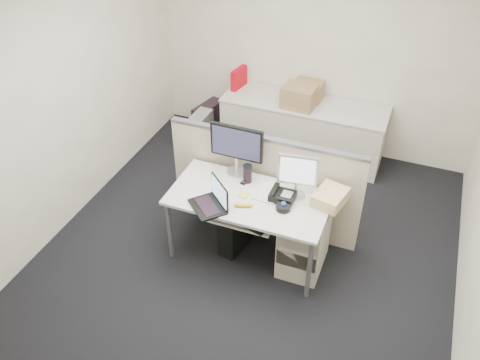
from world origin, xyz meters
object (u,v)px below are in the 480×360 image
at_px(desk, 249,202).
at_px(laptop, 207,197).
at_px(desk_phone, 282,196).
at_px(monitor_main, 237,150).

xyz_separation_m(desk, laptop, (-0.30, -0.28, 0.19)).
relative_size(desk, laptop, 4.39).
bearing_deg(laptop, desk_phone, 73.27).
xyz_separation_m(laptop, desk_phone, (0.60, 0.36, -0.09)).
height_order(desk, laptop, laptop).
xyz_separation_m(monitor_main, laptop, (-0.05, -0.60, -0.14)).
bearing_deg(monitor_main, desk_phone, -22.92).
bearing_deg(desk, monitor_main, 128.00).
height_order(monitor_main, laptop, monitor_main).
xyz_separation_m(desk, desk_phone, (0.30, 0.08, 0.10)).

